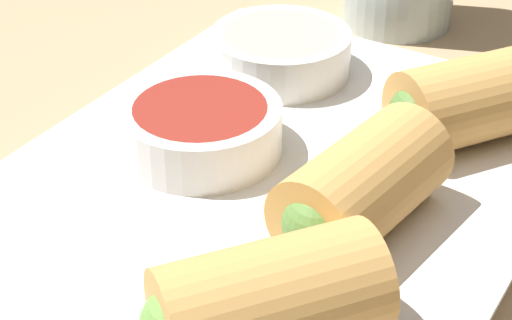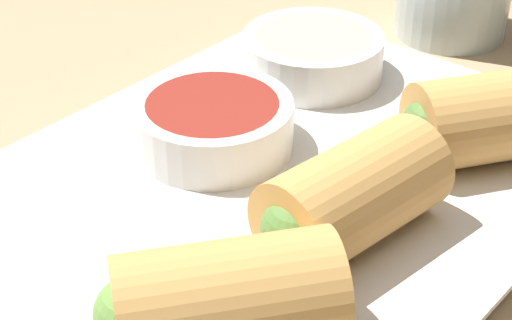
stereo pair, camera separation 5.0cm
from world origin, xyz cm
name	(u,v)px [view 1 (the left image)]	position (x,y,z in cm)	size (l,w,h in cm)	color
table_surface	(332,211)	(0.00, 0.00, 1.00)	(180.00, 140.00, 2.00)	tan
serving_plate	(256,204)	(-3.53, 2.30, 2.76)	(35.08, 24.14, 1.50)	white
roll_front_left	(467,101)	(5.96, -4.19, 5.69)	(9.14, 8.15, 4.38)	#DBA356
roll_front_right	(357,190)	(-3.83, -2.91, 5.69)	(9.06, 5.39, 4.38)	#DBA356
roll_back_left	(259,303)	(-11.92, -2.99, 5.69)	(9.09, 8.32, 4.38)	#DBA356
dipping_bowl_near	(201,127)	(-1.95, 6.48, 4.87)	(8.05, 8.05, 2.51)	white
dipping_bowl_far	(281,51)	(7.38, 7.38, 4.87)	(8.05, 8.05, 2.51)	white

